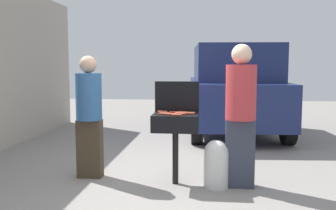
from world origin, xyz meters
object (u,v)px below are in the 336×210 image
object	(u,v)px
propane_tank	(216,163)
parked_minivan	(233,88)
hot_dog_6	(172,114)
hot_dog_9	(162,112)
hot_dog_5	(182,112)
person_left	(89,112)
hot_dog_3	(180,113)
person_right	(241,111)
hot_dog_10	(189,113)
hot_dog_1	(180,114)
bbq_grill	(176,125)
hot_dog_7	(177,115)
hot_dog_0	(165,113)
hot_dog_8	(190,113)
hot_dog_2	(174,112)
hot_dog_4	(164,114)

from	to	relation	value
propane_tank	parked_minivan	xyz separation A→B (m)	(0.47, 4.16, 0.70)
hot_dog_6	hot_dog_9	size ratio (longest dim) A/B	1.00
hot_dog_5	hot_dog_9	distance (m)	0.27
person_left	propane_tank	bearing A→B (deg)	-3.50
hot_dog_6	hot_dog_3	bearing A→B (deg)	52.58
hot_dog_6	person_right	bearing A→B (deg)	4.76
hot_dog_10	hot_dog_1	bearing A→B (deg)	-161.31
hot_dog_9	hot_dog_6	bearing A→B (deg)	-58.74
hot_dog_1	hot_dog_9	world-z (taller)	same
hot_dog_10	hot_dog_3	bearing A→B (deg)	166.90
hot_dog_1	hot_dog_3	world-z (taller)	same
bbq_grill	hot_dog_9	size ratio (longest dim) A/B	7.19
hot_dog_5	hot_dog_7	world-z (taller)	same
propane_tank	person_left	bearing A→B (deg)	171.91
hot_dog_1	hot_dog_7	size ratio (longest dim) A/B	1.00
hot_dog_0	hot_dog_5	bearing A→B (deg)	34.26
hot_dog_0	hot_dog_8	xyz separation A→B (m)	(0.32, 0.10, 0.00)
person_left	bbq_grill	bearing A→B (deg)	-3.03
hot_dog_5	hot_dog_7	bearing A→B (deg)	-100.86
hot_dog_1	parked_minivan	bearing A→B (deg)	77.14
hot_dog_3	person_right	size ratio (longest dim) A/B	0.07
hot_dog_10	propane_tank	world-z (taller)	hot_dog_10
hot_dog_8	propane_tank	xyz separation A→B (m)	(0.35, -0.15, -0.63)
hot_dog_2	hot_dog_7	bearing A→B (deg)	-77.48
bbq_grill	hot_dog_0	size ratio (longest dim) A/B	7.19
person_left	parked_minivan	world-z (taller)	parked_minivan
hot_dog_8	person_right	size ratio (longest dim) A/B	0.07
propane_tank	hot_dog_4	bearing A→B (deg)	179.00
hot_dog_4	hot_dog_7	distance (m)	0.20
hot_dog_2	person_right	bearing A→B (deg)	-7.36
hot_dog_1	hot_dog_2	size ratio (longest dim) A/B	1.00
bbq_grill	hot_dog_7	distance (m)	0.23
hot_dog_5	hot_dog_6	distance (m)	0.25
hot_dog_0	hot_dog_3	world-z (taller)	same
bbq_grill	hot_dog_10	bearing A→B (deg)	-1.59
hot_dog_5	hot_dog_8	world-z (taller)	same
hot_dog_1	hot_dog_10	world-z (taller)	same
hot_dog_1	hot_dog_4	xyz separation A→B (m)	(-0.21, -0.03, 0.00)
parked_minivan	hot_dog_8	bearing A→B (deg)	74.52
hot_dog_10	hot_dog_8	bearing A→B (deg)	85.09
hot_dog_4	parked_minivan	size ratio (longest dim) A/B	0.03
hot_dog_9	person_right	world-z (taller)	person_right
hot_dog_5	parked_minivan	size ratio (longest dim) A/B	0.03
bbq_grill	parked_minivan	world-z (taller)	parked_minivan
hot_dog_2	propane_tank	bearing A→B (deg)	-16.54
bbq_grill	person_right	distance (m)	0.86
hot_dog_2	hot_dog_7	world-z (taller)	same
hot_dog_5	propane_tank	bearing A→B (deg)	-23.31
hot_dog_8	hot_dog_2	bearing A→B (deg)	176.17
hot_dog_9	hot_dog_0	bearing A→B (deg)	-70.43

